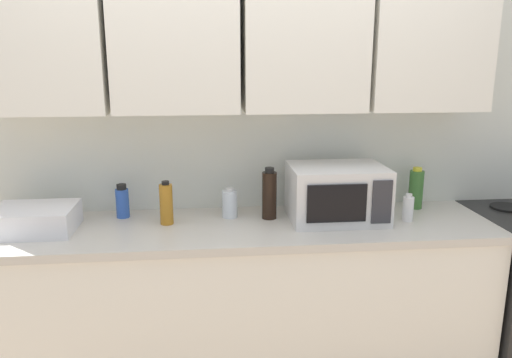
# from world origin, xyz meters

# --- Properties ---
(wall_back_with_cabinets) EXTENTS (3.39, 0.38, 2.60)m
(wall_back_with_cabinets) POSITION_xyz_m (0.00, -0.07, 1.58)
(wall_back_with_cabinets) COLOR silver
(wall_back_with_cabinets) RESTS_ON ground_plane
(counter_run) EXTENTS (2.52, 0.63, 0.90)m
(counter_run) POSITION_xyz_m (0.00, -0.30, 0.45)
(counter_run) COLOR white
(counter_run) RESTS_ON ground_plane
(microwave) EXTENTS (0.48, 0.37, 0.28)m
(microwave) POSITION_xyz_m (0.48, -0.27, 1.04)
(microwave) COLOR silver
(microwave) RESTS_ON counter_run
(dish_rack) EXTENTS (0.38, 0.30, 0.12)m
(dish_rack) POSITION_xyz_m (-1.00, -0.30, 0.96)
(dish_rack) COLOR silver
(dish_rack) RESTS_ON counter_run
(bottle_white_jar) EXTENTS (0.06, 0.06, 0.14)m
(bottle_white_jar) POSITION_xyz_m (0.84, -0.33, 0.97)
(bottle_white_jar) COLOR white
(bottle_white_jar) RESTS_ON counter_run
(bottle_clear_tall) EXTENTS (0.08, 0.08, 0.16)m
(bottle_clear_tall) POSITION_xyz_m (-0.06, -0.18, 0.97)
(bottle_clear_tall) COLOR silver
(bottle_clear_tall) RESTS_ON counter_run
(bottle_soy_dark) EXTENTS (0.08, 0.08, 0.27)m
(bottle_soy_dark) POSITION_xyz_m (0.14, -0.21, 1.03)
(bottle_soy_dark) COLOR black
(bottle_soy_dark) RESTS_ON counter_run
(bottle_blue_cleaner) EXTENTS (0.07, 0.07, 0.18)m
(bottle_blue_cleaner) POSITION_xyz_m (-0.62, -0.12, 0.98)
(bottle_blue_cleaner) COLOR #2D56B7
(bottle_blue_cleaner) RESTS_ON counter_run
(bottle_green_oil) EXTENTS (0.08, 0.08, 0.23)m
(bottle_green_oil) POSITION_xyz_m (0.97, -0.12, 1.01)
(bottle_green_oil) COLOR #386B2D
(bottle_green_oil) RESTS_ON counter_run
(bottle_amber_vinegar) EXTENTS (0.07, 0.07, 0.22)m
(bottle_amber_vinegar) POSITION_xyz_m (-0.38, -0.25, 1.00)
(bottle_amber_vinegar) COLOR #AD701E
(bottle_amber_vinegar) RESTS_ON counter_run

